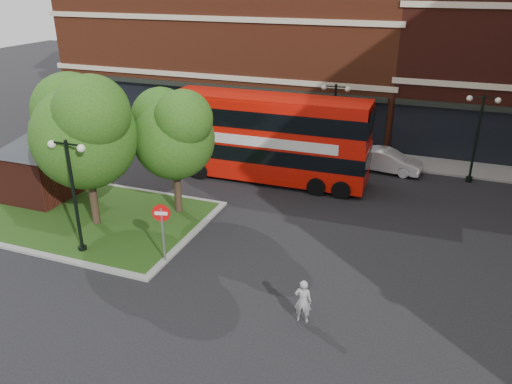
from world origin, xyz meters
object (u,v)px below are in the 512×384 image
at_px(woman, 303,301).
at_px(car_silver, 303,143).
at_px(bus, 269,133).
at_px(car_white, 386,161).

distance_m(woman, car_silver, 17.58).
bearing_deg(woman, bus, -70.50).
height_order(bus, car_white, bus).
bearing_deg(bus, car_silver, 82.50).
bearing_deg(car_white, car_silver, 82.12).
bearing_deg(car_white, bus, 128.04).
height_order(bus, car_silver, bus).
bearing_deg(car_silver, woman, -167.52).
relative_size(bus, car_silver, 2.82).
xyz_separation_m(bus, car_white, (6.18, 3.69, -2.11)).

